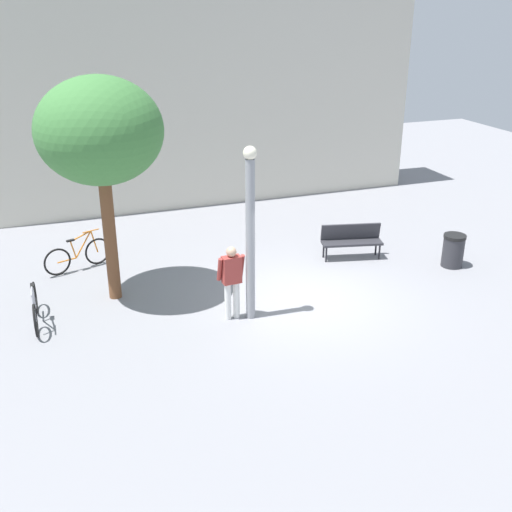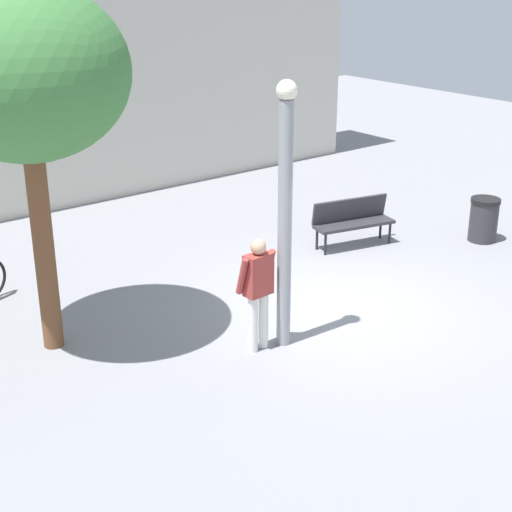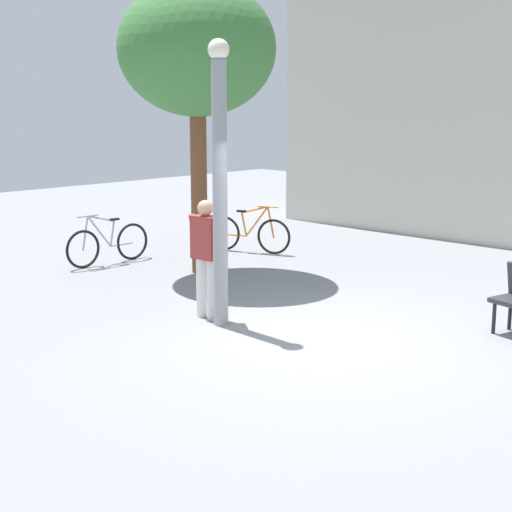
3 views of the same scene
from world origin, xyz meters
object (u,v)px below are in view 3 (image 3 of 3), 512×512
object	(u,v)px
plaza_tree	(197,50)
bicycle_silver	(108,244)
person_by_lamppost	(206,250)
bicycle_orange	(249,233)
lamppost	(220,177)

from	to	relation	value
plaza_tree	bicycle_silver	size ratio (longest dim) A/B	2.77
person_by_lamppost	plaza_tree	xyz separation A→B (m)	(-2.24, 1.91, 2.88)
bicycle_silver	bicycle_orange	world-z (taller)	same
lamppost	plaza_tree	distance (m)	3.78
bicycle_orange	bicycle_silver	bearing A→B (deg)	-112.94
lamppost	plaza_tree	bearing A→B (deg)	142.73
lamppost	bicycle_orange	bearing A→B (deg)	129.86
person_by_lamppost	plaza_tree	world-z (taller)	plaza_tree
plaza_tree	bicycle_orange	world-z (taller)	plaza_tree
person_by_lamppost	bicycle_orange	xyz separation A→B (m)	(-2.89, 3.83, -0.58)
plaza_tree	bicycle_orange	xyz separation A→B (m)	(-0.64, 1.92, -3.46)
plaza_tree	person_by_lamppost	bearing A→B (deg)	-40.37
plaza_tree	bicycle_orange	bearing A→B (deg)	108.52
lamppost	bicycle_orange	size ratio (longest dim) A/B	2.20
bicycle_orange	plaza_tree	bearing A→B (deg)	-71.48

